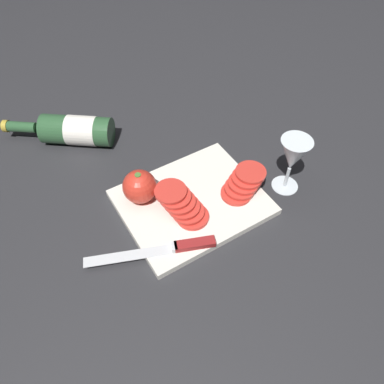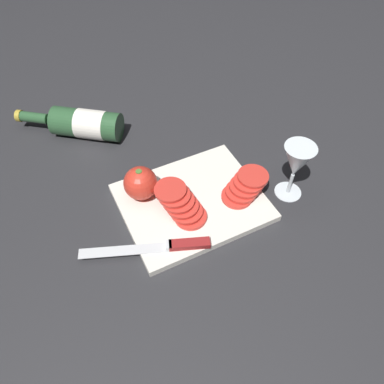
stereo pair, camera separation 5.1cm
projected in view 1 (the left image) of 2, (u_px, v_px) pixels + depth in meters
name	position (u px, v px, depth m)	size (l,w,h in m)	color
ground_plane	(204.00, 202.00, 0.93)	(3.00, 3.00, 0.00)	#28282B
cutting_board	(192.00, 202.00, 0.92)	(0.34, 0.28, 0.02)	silver
wine_bottle	(74.00, 130.00, 1.05)	(0.28, 0.23, 0.08)	#2D5633
wine_glass	(293.00, 157.00, 0.89)	(0.08, 0.08, 0.15)	silver
whole_tomato	(140.00, 187.00, 0.89)	(0.08, 0.08, 0.08)	red
knife	(178.00, 247.00, 0.82)	(0.28, 0.13, 0.01)	silver
tomato_slice_stack_near	(182.00, 204.00, 0.87)	(0.10, 0.14, 0.05)	red
tomato_slice_stack_far	(243.00, 183.00, 0.92)	(0.13, 0.09, 0.04)	red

